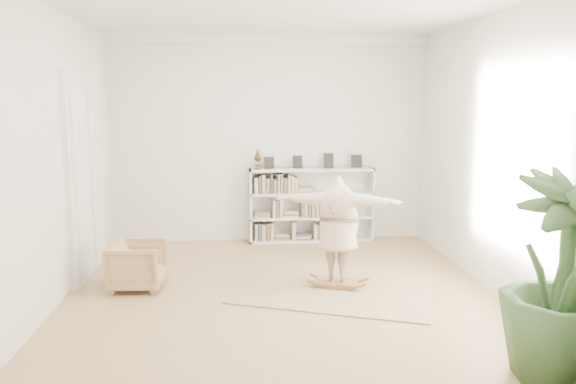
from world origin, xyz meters
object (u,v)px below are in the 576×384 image
(bookshelf, at_px, (311,206))
(houseplant, at_px, (562,277))
(armchair, at_px, (137,265))
(rocker_board, at_px, (337,282))
(person, at_px, (338,226))

(bookshelf, relative_size, houseplant, 1.17)
(armchair, bearing_deg, rocker_board, -91.43)
(bookshelf, height_order, person, bookshelf)
(armchair, height_order, rocker_board, armchair)
(armchair, bearing_deg, person, -91.43)
(bookshelf, bearing_deg, person, -89.48)
(bookshelf, distance_m, houseplant, 5.42)
(person, bearing_deg, houseplant, 141.16)
(armchair, bearing_deg, bookshelf, -45.16)
(person, bearing_deg, rocker_board, 110.74)
(bookshelf, xyz_separation_m, rocker_board, (0.02, -2.57, -0.56))
(person, distance_m, houseplant, 3.03)
(bookshelf, bearing_deg, houseplant, -73.28)
(rocker_board, bearing_deg, person, 110.74)
(bookshelf, bearing_deg, armchair, -137.94)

